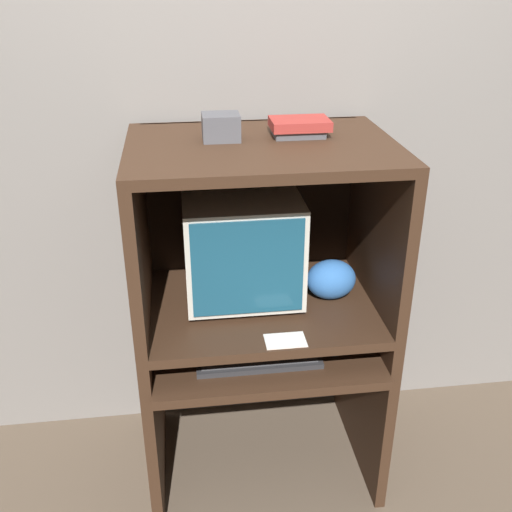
% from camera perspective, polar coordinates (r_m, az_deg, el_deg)
% --- Properties ---
extents(wall_back, '(6.00, 0.06, 2.60)m').
position_cam_1_polar(wall_back, '(2.42, -0.75, 10.84)').
color(wall_back, gray).
rests_on(wall_back, ground_plane).
extents(desk_base, '(0.90, 0.68, 0.65)m').
position_cam_1_polar(desk_base, '(2.45, 0.59, -12.60)').
color(desk_base, '#382316').
rests_on(desk_base, ground_plane).
extents(desk_monitor_shelf, '(0.90, 0.65, 0.14)m').
position_cam_1_polar(desk_monitor_shelf, '(2.28, 0.49, -5.07)').
color(desk_monitor_shelf, '#382316').
rests_on(desk_monitor_shelf, desk_base).
extents(hutch_upper, '(0.90, 0.65, 0.61)m').
position_cam_1_polar(hutch_upper, '(2.12, 0.41, 5.51)').
color(hutch_upper, '#382316').
rests_on(hutch_upper, desk_monitor_shelf).
extents(crt_monitor, '(0.42, 0.42, 0.41)m').
position_cam_1_polar(crt_monitor, '(2.22, -1.40, 1.15)').
color(crt_monitor, beige).
rests_on(crt_monitor, desk_monitor_shelf).
extents(keyboard, '(0.45, 0.17, 0.03)m').
position_cam_1_polar(keyboard, '(2.19, 0.20, -9.62)').
color(keyboard, '#2D2D30').
rests_on(keyboard, desk_base).
extents(mouse, '(0.06, 0.04, 0.03)m').
position_cam_1_polar(mouse, '(2.23, 7.52, -9.10)').
color(mouse, '#28282B').
rests_on(mouse, desk_base).
extents(snack_bag, '(0.19, 0.14, 0.15)m').
position_cam_1_polar(snack_bag, '(2.27, 7.16, -2.22)').
color(snack_bag, '#336BB7').
rests_on(snack_bag, desk_monitor_shelf).
extents(book_stack, '(0.20, 0.14, 0.06)m').
position_cam_1_polar(book_stack, '(2.11, 4.13, 12.17)').
color(book_stack, '#4C4C51').
rests_on(book_stack, hutch_upper).
extents(paper_card, '(0.14, 0.09, 0.00)m').
position_cam_1_polar(paper_card, '(2.05, 2.81, -8.04)').
color(paper_card, white).
rests_on(paper_card, desk_monitor_shelf).
extents(storage_box, '(0.13, 0.11, 0.09)m').
position_cam_1_polar(storage_box, '(2.05, -3.36, 12.16)').
color(storage_box, '#4C4C51').
rests_on(storage_box, hutch_upper).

